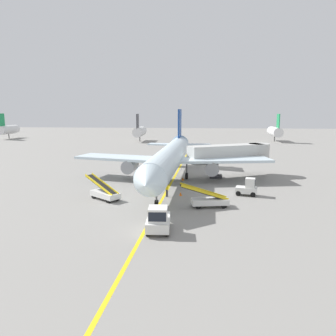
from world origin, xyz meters
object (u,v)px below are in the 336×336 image
Objects in this scene: airliner at (170,157)px; safety_cone_nose_right at (181,194)px; pushback_tug at (158,220)px; belt_loader_aft_hold at (209,200)px; ground_crew_marshaller at (167,189)px; belt_loader_forward_hold at (104,193)px; baggage_tug_near_wing at (248,188)px; jet_bridge at (235,153)px; safety_cone_nose_left at (183,179)px.

safety_cone_nose_right is at bearing -76.84° from airliner.
pushback_tug is 11.69m from safety_cone_nose_right.
airliner is 8.79m from safety_cone_nose_right.
belt_loader_aft_hold is at bearing -53.68° from safety_cone_nose_right.
belt_loader_aft_hold is at bearing -38.16° from ground_crew_marshaller.
ground_crew_marshaller is at bearing 141.84° from belt_loader_aft_hold.
airliner is at bearing 103.16° from safety_cone_nose_right.
ground_crew_marshaller is at bearing 14.40° from belt_loader_forward_hold.
baggage_tug_near_wing is 0.56× the size of belt_loader_forward_hold.
jet_bridge is 9.03m from safety_cone_nose_left.
belt_loader_aft_hold is (-4.35, -16.33, -2.77)m from jet_bridge.
pushback_tug is at bearing -88.40° from ground_crew_marshaller.
belt_loader_forward_hold is at bearing -127.67° from safety_cone_nose_left.
jet_bridge is 25.34m from pushback_tug.
safety_cone_nose_left is at bearing 52.33° from belt_loader_forward_hold.
jet_bridge is at bearing 58.09° from safety_cone_nose_right.
pushback_tug is (-8.76, -23.64, -2.55)m from jet_bridge.
ground_crew_marshaller is at bearing -88.00° from airliner.
pushback_tug reaches higher than safety_cone_nose_left.
belt_loader_forward_hold is (-6.63, -10.32, -2.64)m from airliner.
airliner is 12.55m from belt_loader_forward_hold.
jet_bridge is at bearing 54.31° from ground_crew_marshaller.
ground_crew_marshaller is (-9.07, -12.62, -2.63)m from jet_bridge.
jet_bridge reaches higher than belt_loader_forward_hold.
safety_cone_nose_left is (-7.98, 7.69, -0.71)m from baggage_tug_near_wing.
pushback_tug is at bearing -51.96° from belt_loader_forward_hold.
belt_loader_aft_hold is 3.03× the size of ground_crew_marshaller.
ground_crew_marshaller is at bearing 91.60° from pushback_tug.
ground_crew_marshaller is at bearing -171.67° from baggage_tug_near_wing.
belt_loader_aft_hold is (5.01, -12.25, -2.64)m from airliner.
baggage_tug_near_wing is at bearing -43.93° from safety_cone_nose_left.
airliner reaches higher than safety_cone_nose_left.
baggage_tug_near_wing is 6.00× the size of safety_cone_nose_right.
baggage_tug_near_wing is 9.54m from ground_crew_marshaller.
belt_loader_aft_hold is (-4.72, -5.09, -0.15)m from baggage_tug_near_wing.
airliner is at bearing 57.31° from belt_loader_forward_hold.
baggage_tug_near_wing is at bearing 5.83° from safety_cone_nose_right.
baggage_tug_near_wing reaches higher than ground_crew_marshaller.
airliner is 8.91m from ground_crew_marshaller.
safety_cone_nose_right is (8.49, 2.36, -0.56)m from belt_loader_forward_hold.
ground_crew_marshaller is 1.81m from safety_cone_nose_right.
belt_loader_forward_hold is at bearing -164.48° from safety_cone_nose_right.
pushback_tug is 11.74m from belt_loader_forward_hold.
safety_cone_nose_right is at bearing -89.25° from safety_cone_nose_left.
ground_crew_marshaller is at bearing -125.69° from jet_bridge.
safety_cone_nose_right is at bearing -174.17° from baggage_tug_near_wing.
pushback_tug is 0.78× the size of belt_loader_forward_hold.
pushback_tug reaches higher than safety_cone_nose_right.
safety_cone_nose_left is (-7.61, -3.55, -3.32)m from jet_bridge.
ground_crew_marshaller is 9.22m from safety_cone_nose_left.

